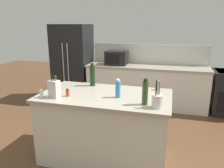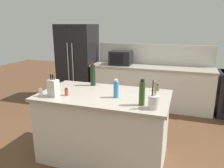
{
  "view_description": "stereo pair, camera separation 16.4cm",
  "coord_description": "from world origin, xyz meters",
  "px_view_note": "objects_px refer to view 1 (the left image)",
  "views": [
    {
      "loc": [
        0.83,
        -2.66,
        1.85
      ],
      "look_at": [
        0.0,
        0.35,
        0.99
      ],
      "focal_mm": 35.0,
      "sensor_mm": 36.0,
      "label": 1
    },
    {
      "loc": [
        0.99,
        -2.61,
        1.85
      ],
      "look_at": [
        0.0,
        0.35,
        0.99
      ],
      "focal_mm": 35.0,
      "sensor_mm": 36.0,
      "label": 2
    }
  ],
  "objects_px": {
    "utensil_crock": "(157,101)",
    "olive_oil_bottle": "(145,93)",
    "wine_bottle": "(92,75)",
    "spice_jar_paprika": "(68,93)",
    "refrigerator": "(73,63)",
    "microwave": "(117,58)",
    "spice_jar_oregano": "(157,87)",
    "dish_soap_bottle": "(118,89)",
    "salt_shaker": "(41,94)",
    "knife_block": "(54,89)"
  },
  "relations": [
    {
      "from": "wine_bottle",
      "to": "spice_jar_oregano",
      "type": "distance_m",
      "value": 0.98
    },
    {
      "from": "salt_shaker",
      "to": "olive_oil_bottle",
      "type": "relative_size",
      "value": 0.35
    },
    {
      "from": "spice_jar_paprika",
      "to": "olive_oil_bottle",
      "type": "height_order",
      "value": "olive_oil_bottle"
    },
    {
      "from": "salt_shaker",
      "to": "dish_soap_bottle",
      "type": "relative_size",
      "value": 0.46
    },
    {
      "from": "knife_block",
      "to": "dish_soap_bottle",
      "type": "relative_size",
      "value": 1.21
    },
    {
      "from": "olive_oil_bottle",
      "to": "spice_jar_oregano",
      "type": "distance_m",
      "value": 0.66
    },
    {
      "from": "utensil_crock",
      "to": "dish_soap_bottle",
      "type": "bearing_deg",
      "value": 155.43
    },
    {
      "from": "refrigerator",
      "to": "olive_oil_bottle",
      "type": "xyz_separation_m",
      "value": [
        2.09,
        -2.49,
        0.16
      ]
    },
    {
      "from": "salt_shaker",
      "to": "dish_soap_bottle",
      "type": "distance_m",
      "value": 0.98
    },
    {
      "from": "refrigerator",
      "to": "olive_oil_bottle",
      "type": "distance_m",
      "value": 3.26
    },
    {
      "from": "olive_oil_bottle",
      "to": "spice_jar_oregano",
      "type": "bearing_deg",
      "value": 81.32
    },
    {
      "from": "spice_jar_paprika",
      "to": "salt_shaker",
      "type": "bearing_deg",
      "value": -154.88
    },
    {
      "from": "refrigerator",
      "to": "dish_soap_bottle",
      "type": "xyz_separation_m",
      "value": [
        1.73,
        -2.32,
        0.13
      ]
    },
    {
      "from": "dish_soap_bottle",
      "to": "utensil_crock",
      "type": "bearing_deg",
      "value": -24.57
    },
    {
      "from": "knife_block",
      "to": "olive_oil_bottle",
      "type": "xyz_separation_m",
      "value": [
        1.15,
        0.04,
        0.03
      ]
    },
    {
      "from": "utensil_crock",
      "to": "olive_oil_bottle",
      "type": "height_order",
      "value": "utensil_crock"
    },
    {
      "from": "refrigerator",
      "to": "spice_jar_oregano",
      "type": "distance_m",
      "value": 2.87
    },
    {
      "from": "spice_jar_paprika",
      "to": "knife_block",
      "type": "bearing_deg",
      "value": -150.04
    },
    {
      "from": "spice_jar_oregano",
      "to": "wine_bottle",
      "type": "bearing_deg",
      "value": -177.99
    },
    {
      "from": "refrigerator",
      "to": "knife_block",
      "type": "height_order",
      "value": "refrigerator"
    },
    {
      "from": "microwave",
      "to": "olive_oil_bottle",
      "type": "xyz_separation_m",
      "value": [
        0.96,
        -2.44,
        -0.01
      ]
    },
    {
      "from": "microwave",
      "to": "dish_soap_bottle",
      "type": "bearing_deg",
      "value": -75.36
    },
    {
      "from": "microwave",
      "to": "wine_bottle",
      "type": "distance_m",
      "value": 1.84
    },
    {
      "from": "refrigerator",
      "to": "dish_soap_bottle",
      "type": "distance_m",
      "value": 2.9
    },
    {
      "from": "refrigerator",
      "to": "spice_jar_paprika",
      "type": "relative_size",
      "value": 18.48
    },
    {
      "from": "knife_block",
      "to": "dish_soap_bottle",
      "type": "height_order",
      "value": "knife_block"
    },
    {
      "from": "knife_block",
      "to": "olive_oil_bottle",
      "type": "bearing_deg",
      "value": 12.81
    },
    {
      "from": "spice_jar_oregano",
      "to": "dish_soap_bottle",
      "type": "bearing_deg",
      "value": -134.56
    },
    {
      "from": "olive_oil_bottle",
      "to": "refrigerator",
      "type": "bearing_deg",
      "value": 130.01
    },
    {
      "from": "spice_jar_oregano",
      "to": "knife_block",
      "type": "bearing_deg",
      "value": -151.45
    },
    {
      "from": "olive_oil_bottle",
      "to": "spice_jar_oregano",
      "type": "xyz_separation_m",
      "value": [
        0.1,
        0.64,
        -0.1
      ]
    },
    {
      "from": "dish_soap_bottle",
      "to": "microwave",
      "type": "bearing_deg",
      "value": 104.64
    },
    {
      "from": "refrigerator",
      "to": "salt_shaker",
      "type": "relative_size",
      "value": 16.71
    },
    {
      "from": "knife_block",
      "to": "utensil_crock",
      "type": "xyz_separation_m",
      "value": [
        1.29,
        -0.02,
        -0.03
      ]
    },
    {
      "from": "microwave",
      "to": "salt_shaker",
      "type": "height_order",
      "value": "microwave"
    },
    {
      "from": "wine_bottle",
      "to": "spice_jar_oregano",
      "type": "height_order",
      "value": "wine_bottle"
    },
    {
      "from": "knife_block",
      "to": "wine_bottle",
      "type": "distance_m",
      "value": 0.7
    },
    {
      "from": "refrigerator",
      "to": "spice_jar_oregano",
      "type": "xyz_separation_m",
      "value": [
        2.19,
        -1.85,
        0.06
      ]
    },
    {
      "from": "refrigerator",
      "to": "utensil_crock",
      "type": "distance_m",
      "value": 3.4
    },
    {
      "from": "microwave",
      "to": "knife_block",
      "type": "xyz_separation_m",
      "value": [
        -0.19,
        -2.48,
        -0.05
      ]
    },
    {
      "from": "refrigerator",
      "to": "spice_jar_paprika",
      "type": "xyz_separation_m",
      "value": [
        1.08,
        -2.45,
        0.06
      ]
    },
    {
      "from": "microwave",
      "to": "spice_jar_oregano",
      "type": "height_order",
      "value": "microwave"
    },
    {
      "from": "microwave",
      "to": "spice_jar_oregano",
      "type": "relative_size",
      "value": 5.11
    },
    {
      "from": "refrigerator",
      "to": "wine_bottle",
      "type": "distance_m",
      "value": 2.26
    },
    {
      "from": "refrigerator",
      "to": "utensil_crock",
      "type": "xyz_separation_m",
      "value": [
        2.24,
        -2.56,
        0.1
      ]
    },
    {
      "from": "utensil_crock",
      "to": "wine_bottle",
      "type": "relative_size",
      "value": 0.92
    },
    {
      "from": "salt_shaker",
      "to": "wine_bottle",
      "type": "xyz_separation_m",
      "value": [
        0.44,
        0.7,
        0.11
      ]
    },
    {
      "from": "utensil_crock",
      "to": "olive_oil_bottle",
      "type": "xyz_separation_m",
      "value": [
        -0.15,
        0.06,
        0.06
      ]
    },
    {
      "from": "dish_soap_bottle",
      "to": "salt_shaker",
      "type": "bearing_deg",
      "value": -164.15
    },
    {
      "from": "wine_bottle",
      "to": "spice_jar_paprika",
      "type": "xyz_separation_m",
      "value": [
        -0.14,
        -0.56,
        -0.12
      ]
    }
  ]
}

